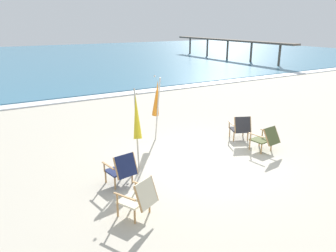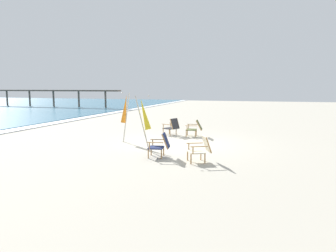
# 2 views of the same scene
# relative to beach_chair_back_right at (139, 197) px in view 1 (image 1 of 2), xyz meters

# --- Properties ---
(ground_plane) EXTENTS (80.00, 80.00, 0.00)m
(ground_plane) POSITION_rel_beach_chair_back_right_xyz_m (2.90, 1.50, -0.43)
(ground_plane) COLOR #B7AF9E
(sea) EXTENTS (80.00, 40.00, 0.10)m
(sea) POSITION_rel_beach_chair_back_right_xyz_m (2.90, 31.21, -0.38)
(sea) COLOR teal
(sea) RESTS_ON ground
(surf_band) EXTENTS (80.00, 1.10, 0.06)m
(surf_band) POSITION_rel_beach_chair_back_right_xyz_m (2.90, 10.91, -0.40)
(surf_band) COLOR white
(surf_band) RESTS_ON ground
(beach_chair_back_right) EXTENTS (0.81, 0.86, 0.82)m
(beach_chair_back_right) POSITION_rel_beach_chair_back_right_xyz_m (0.00, 0.00, 0.00)
(beach_chair_back_right) COLOR beige
(beach_chair_back_right) RESTS_ON ground
(beach_chair_far_center) EXTENTS (0.65, 0.81, 0.79)m
(beach_chair_far_center) POSITION_rel_beach_chair_back_right_xyz_m (4.70, 1.15, -0.01)
(beach_chair_far_center) COLOR #515B33
(beach_chair_far_center) RESTS_ON ground
(beach_chair_front_left) EXTENTS (0.67, 0.76, 0.81)m
(beach_chair_front_left) POSITION_rel_beach_chair_back_right_xyz_m (0.23, 1.38, -0.00)
(beach_chair_front_left) COLOR #19234C
(beach_chair_front_left) RESTS_ON ground
(beach_chair_front_right) EXTENTS (0.79, 0.84, 0.82)m
(beach_chair_front_right) POSITION_rel_beach_chair_back_right_xyz_m (4.77, 2.29, 0.00)
(beach_chair_front_right) COLOR #28282D
(beach_chair_front_right) RESTS_ON ground
(umbrella_furled_orange) EXTENTS (0.25, 0.42, 2.11)m
(umbrella_furled_orange) POSITION_rel_beach_chair_back_right_xyz_m (2.44, 3.67, 0.95)
(umbrella_furled_orange) COLOR #B7B2A8
(umbrella_furled_orange) RESTS_ON ground
(umbrella_furled_yellow) EXTENTS (0.40, 0.74, 2.03)m
(umbrella_furled_yellow) POSITION_rel_beach_chair_back_right_xyz_m (1.07, 2.28, 0.89)
(umbrella_furled_yellow) COLOR #B7B2A8
(umbrella_furled_yellow) RESTS_ON ground
(pier_distant) EXTENTS (0.90, 16.64, 2.02)m
(pier_distant) POSITION_rel_beach_chair_back_right_xyz_m (20.27, 20.90, 1.37)
(pier_distant) COLOR brown
(pier_distant) RESTS_ON ground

